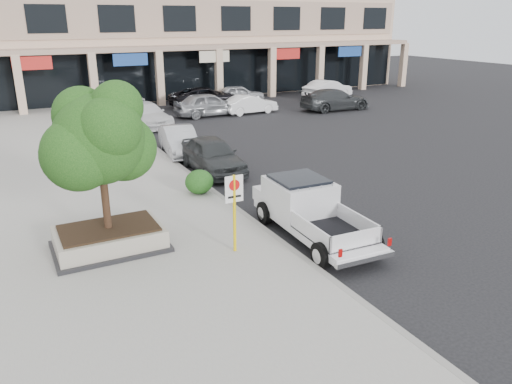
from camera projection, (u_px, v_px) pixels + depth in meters
ground at (331, 241)px, 15.53m from camera, size 120.00×120.00×0.00m
sidewalk at (110, 206)px, 18.13m from camera, size 8.00×52.00×0.15m
curb at (211, 190)px, 19.85m from camera, size 0.20×52.00×0.15m
strip_mall at (188, 38)px, 45.85m from camera, size 40.55×12.43×9.50m
planter at (110, 238)px, 14.57m from camera, size 3.20×2.20×0.68m
planter_tree at (103, 138)px, 13.79m from camera, size 2.90×2.55×4.00m
no_parking_sign at (234, 203)px, 14.04m from camera, size 0.55×0.09×2.30m
hedge at (199, 182)px, 19.10m from camera, size 1.10×0.99×0.93m
pickup_truck at (315, 212)px, 15.46m from camera, size 2.23×5.52×1.71m
curb_car_a at (212, 155)px, 22.23m from camera, size 1.90×4.60×1.56m
curb_car_b at (179, 141)px, 25.14m from camera, size 2.05×4.44×1.41m
curb_car_c at (146, 115)px, 31.74m from camera, size 2.66×5.24×1.46m
curb_car_d at (123, 104)px, 35.40m from camera, size 2.96×5.49×1.46m
lot_car_a at (208, 104)px, 34.89m from camera, size 4.89×2.04×1.65m
lot_car_b at (250, 104)px, 35.91m from camera, size 4.11×1.68×1.32m
lot_car_c at (335, 100)px, 37.19m from camera, size 5.45×2.33×1.57m
lot_car_d at (206, 97)px, 38.26m from camera, size 5.60×2.63×1.55m
lot_car_e at (239, 94)px, 40.51m from camera, size 4.36×2.38×1.41m
lot_car_f at (328, 89)px, 42.44m from camera, size 5.04×2.84×1.57m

